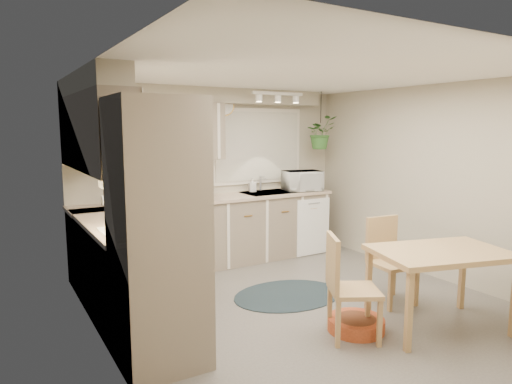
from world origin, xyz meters
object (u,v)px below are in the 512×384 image
Objects in this scene: chair_back at (393,262)px; braided_rug at (288,295)px; dining_table at (439,289)px; microwave at (302,179)px; pet_bed at (356,324)px; chair_left at (354,287)px.

braided_rug is (-0.84, 0.75, -0.45)m from chair_back.
chair_back reaches higher than braided_rug.
microwave is at bearing 80.37° from dining_table.
dining_table is at bearing -26.01° from pet_bed.
dining_table is at bearing -87.46° from microwave.
chair_back is (0.93, 0.41, -0.01)m from chair_left.
pet_bed is 2.90m from microwave.
dining_table is at bearing -62.46° from braided_rug.
chair_back reaches higher than pet_bed.
dining_table is at bearing 87.01° from chair_back.
dining_table is 2.91m from microwave.
chair_left is 1.79× the size of pet_bed.
chair_left is at bearing 29.75° from chair_back.
dining_table reaches higher than braided_rug.
microwave reaches higher than chair_left.
chair_left is at bearing -142.54° from pet_bed.
braided_rug is at bearing -119.03° from microwave.
dining_table is 2.28× the size of pet_bed.
microwave is (0.47, 2.78, 0.75)m from dining_table.
chair_back is at bearing -41.82° from braided_rug.
pet_bed is at bearing -103.52° from microwave.
dining_table is 0.86m from chair_left.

